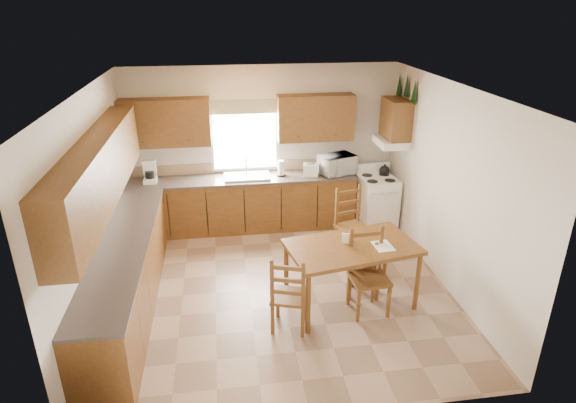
{
  "coord_description": "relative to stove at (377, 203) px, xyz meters",
  "views": [
    {
      "loc": [
        -0.7,
        -5.57,
        3.66
      ],
      "look_at": [
        0.15,
        0.3,
        1.15
      ],
      "focal_mm": 30.0,
      "sensor_mm": 36.0,
      "label": 1
    }
  ],
  "objects": [
    {
      "name": "pine_decal_b",
      "position": [
        0.33,
        -0.03,
        1.98
      ],
      "size": [
        0.22,
        0.22,
        0.36
      ],
      "primitive_type": "cone",
      "color": "black",
      "rests_on": "wall_right"
    },
    {
      "name": "upper_cab_back_left",
      "position": [
        -3.43,
        0.4,
        1.42
      ],
      "size": [
        1.41,
        0.33,
        0.75
      ],
      "primitive_type": "cube",
      "color": "brown",
      "rests_on": "wall_back"
    },
    {
      "name": "pine_decal_a",
      "position": [
        0.33,
        -0.35,
        1.94
      ],
      "size": [
        0.22,
        0.22,
        0.36
      ],
      "primitive_type": "cone",
      "color": "black",
      "rests_on": "wall_right"
    },
    {
      "name": "sink_basin",
      "position": [
        -2.18,
        0.27,
        0.5
      ],
      "size": [
        0.75,
        0.45,
        0.04
      ],
      "primitive_type": "cube",
      "color": "silver",
      "rests_on": "counter_back"
    },
    {
      "name": "window_valance",
      "position": [
        -2.18,
        0.51,
        1.61
      ],
      "size": [
        1.19,
        0.01,
        0.24
      ],
      "primitive_type": "cube",
      "color": "#496232",
      "rests_on": "wall_back"
    },
    {
      "name": "toaster",
      "position": [
        -1.12,
        0.21,
        0.58
      ],
      "size": [
        0.27,
        0.21,
        0.2
      ],
      "primitive_type": "cube",
      "rotation": [
        0.0,
        0.0,
        -0.22
      ],
      "color": "white",
      "rests_on": "counter_back"
    },
    {
      "name": "range_hood",
      "position": [
        0.15,
        -0.03,
        1.08
      ],
      "size": [
        0.44,
        0.62,
        0.12
      ],
      "primitive_type": "cube",
      "color": "white",
      "rests_on": "wall_right"
    },
    {
      "name": "wall_right",
      "position": [
        0.37,
        -1.68,
        0.91
      ],
      "size": [
        4.5,
        4.5,
        0.0
      ],
      "primitive_type": "plane",
      "color": "silver",
      "rests_on": "floor"
    },
    {
      "name": "stove",
      "position": [
        0.0,
        0.0,
        0.0
      ],
      "size": [
        0.64,
        0.66,
        0.87
      ],
      "primitive_type": "cube",
      "rotation": [
        0.0,
        0.0,
        0.1
      ],
      "color": "white",
      "rests_on": "floor"
    },
    {
      "name": "ceiling",
      "position": [
        -1.88,
        -1.68,
        2.26
      ],
      "size": [
        4.5,
        4.5,
        0.0
      ],
      "primitive_type": "plane",
      "color": "brown",
      "rests_on": "floor"
    },
    {
      "name": "paper_towel",
      "position": [
        -1.61,
        0.28,
        0.61
      ],
      "size": [
        0.15,
        0.15,
        0.26
      ],
      "primitive_type": "cylinder",
      "rotation": [
        0.0,
        0.0,
        -0.42
      ],
      "color": "white",
      "rests_on": "counter_back"
    },
    {
      "name": "counter_back",
      "position": [
        -2.25,
        0.27,
        0.46
      ],
      "size": [
        3.75,
        0.63,
        0.04
      ],
      "primitive_type": "cube",
      "color": "#483D39",
      "rests_on": "lower_cab_back"
    },
    {
      "name": "pine_decal_c",
      "position": [
        0.33,
        0.29,
        1.94
      ],
      "size": [
        0.22,
        0.22,
        0.36
      ],
      "primitive_type": "cone",
      "color": "black",
      "rests_on": "wall_right"
    },
    {
      "name": "table_card",
      "position": [
        -1.11,
        -2.09,
        0.48
      ],
      "size": [
        0.1,
        0.06,
        0.13
      ],
      "primitive_type": "cube",
      "rotation": [
        0.0,
        0.0,
        -0.36
      ],
      "color": "white",
      "rests_on": "dining_table"
    },
    {
      "name": "chair_far_left",
      "position": [
        -0.85,
        -2.36,
        0.1
      ],
      "size": [
        0.48,
        0.46,
        1.08
      ],
      "primitive_type": "cube",
      "rotation": [
        0.0,
        0.0,
        0.06
      ],
      "color": "brown",
      "rests_on": "floor"
    },
    {
      "name": "chair_near_left",
      "position": [
        -1.87,
        -2.54,
        0.06
      ],
      "size": [
        0.52,
        0.5,
        0.99
      ],
      "primitive_type": "cube",
      "rotation": [
        0.0,
        0.0,
        2.83
      ],
      "color": "brown",
      "rests_on": "floor"
    },
    {
      "name": "table_paper",
      "position": [
        -0.67,
        -2.24,
        0.41
      ],
      "size": [
        0.25,
        0.31,
        0.0
      ],
      "primitive_type": "cube",
      "rotation": [
        0.0,
        0.0,
        0.08
      ],
      "color": "white",
      "rests_on": "dining_table"
    },
    {
      "name": "dining_table",
      "position": [
        -1.04,
        -2.16,
        -0.01
      ],
      "size": [
        1.72,
        1.18,
        0.85
      ],
      "primitive_type": "cube",
      "rotation": [
        0.0,
        0.0,
        0.19
      ],
      "color": "brown",
      "rests_on": "floor"
    },
    {
      "name": "wall_front",
      "position": [
        -1.88,
        -3.93,
        0.91
      ],
      "size": [
        4.5,
        4.5,
        0.0
      ],
      "primitive_type": "plane",
      "color": "silver",
      "rests_on": "floor"
    },
    {
      "name": "floor",
      "position": [
        -1.88,
        -1.68,
        -0.44
      ],
      "size": [
        4.5,
        4.5,
        0.0
      ],
      "primitive_type": "plane",
      "color": "#977860",
      "rests_on": "ground"
    },
    {
      "name": "backsplash",
      "position": [
        -2.25,
        0.56,
        0.57
      ],
      "size": [
        3.75,
        0.01,
        0.18
      ],
      "primitive_type": "cube",
      "color": "#987D5F",
      "rests_on": "counter_back"
    },
    {
      "name": "upper_cab_left",
      "position": [
        -3.96,
        -1.83,
        1.42
      ],
      "size": [
        0.33,
        3.6,
        0.75
      ],
      "primitive_type": "cube",
      "color": "brown",
      "rests_on": "wall_left"
    },
    {
      "name": "counter_left",
      "position": [
        -3.83,
        -1.83,
        0.46
      ],
      "size": [
        0.63,
        3.6,
        0.04
      ],
      "primitive_type": "cube",
      "color": "#483D39",
      "rests_on": "lower_cab_left"
    },
    {
      "name": "lower_cab_back",
      "position": [
        -2.25,
        0.27,
        0.0
      ],
      "size": [
        3.75,
        0.6,
        0.88
      ],
      "primitive_type": "cube",
      "color": "brown",
      "rests_on": "floor"
    },
    {
      "name": "lower_cab_left",
      "position": [
        -3.83,
        -1.83,
        0.0
      ],
      "size": [
        0.6,
        3.6,
        0.88
      ],
      "primitive_type": "cube",
      "color": "brown",
      "rests_on": "floor"
    },
    {
      "name": "wall_back",
      "position": [
        -1.88,
        0.57,
        0.91
      ],
      "size": [
        4.5,
        4.5,
        0.0
      ],
      "primitive_type": "plane",
      "color": "silver",
      "rests_on": "floor"
    },
    {
      "name": "microwave",
      "position": [
        -0.66,
        0.24,
        0.65
      ],
      "size": [
        0.64,
        0.55,
        0.32
      ],
      "primitive_type": "imported",
      "rotation": [
        0.0,
        0.0,
        0.36
      ],
      "color": "white",
      "rests_on": "counter_back"
    },
    {
      "name": "upper_cab_stove",
      "position": [
        0.2,
        -0.03,
        1.46
      ],
      "size": [
        0.33,
        0.62,
        0.62
      ],
      "primitive_type": "cube",
      "color": "brown",
      "rests_on": "wall_right"
    },
    {
      "name": "chair_near_right",
      "position": [
        -0.81,
        -1.99,
        -0.01
      ],
      "size": [
        0.47,
        0.46,
        0.86
      ],
      "primitive_type": "cube",
      "rotation": [
        0.0,
        0.0,
        2.72
      ],
      "color": "brown",
      "rests_on": "floor"
    },
    {
      "name": "chair_far_right",
      "position": [
        -0.67,
        -0.92,
        0.09
      ],
      "size": [
        0.54,
        0.52,
        1.06
      ],
      "primitive_type": "cube",
      "rotation": [
        0.0,
        0.0,
        0.26
      ],
      "color": "brown",
      "rests_on": "floor"
    },
    {
      "name": "window_pane",
      "position": [
        -2.18,
        0.53,
        1.11
      ],
      "size": [
        1.05,
        0.01,
        1.1
      ],
      "primitive_type": "cube",
      "color": "white",
      "rests_on": "wall_back"
    },
    {
      "name": "wall_left",
      "position": [
        -4.13,
        -1.68,
        0.91
      ],
      "size": [
        4.5,
        4.5,
        0.0
      ],
      "primitive_type": "plane",
      "color": "silver",
      "rests_on": "floor"
    },
    {
      "name": "coffeemaker",
      "position": [
        -3.74,
        0.27,
        0.67
      ],
      "size": [
        0.26,
        0.3,
        0.37
      ],
      "primitive_type": "cube",
      "rotation": [
        0.0,
        0.0,
        -0.17
      ],
      "color": "white",
      "rests_on": "counter_back"
    },
    {
      "name": "upper_cab_back_right",
      "position": [
        -1.02,
        0.4,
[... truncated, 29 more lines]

